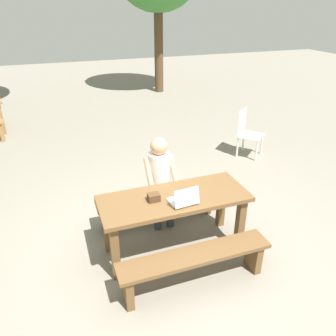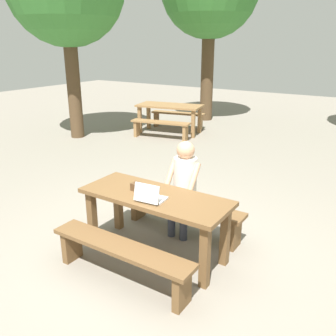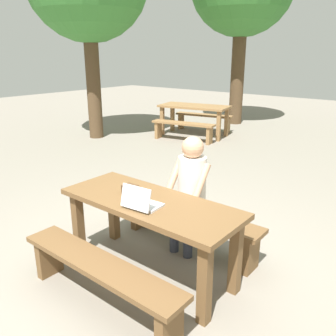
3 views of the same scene
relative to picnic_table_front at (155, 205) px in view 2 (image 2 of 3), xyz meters
name	(u,v)px [view 2 (image 2 of 3)]	position (x,y,z in m)	size (l,w,h in m)	color
ground_plane	(156,253)	(0.00, 0.00, -0.63)	(30.00, 30.00, 0.00)	gray
picnic_table_front	(155,205)	(0.00, 0.00, 0.00)	(1.75, 0.69, 0.76)	brown
bench_near	(121,254)	(0.00, -0.63, -0.31)	(1.67, 0.30, 0.43)	brown
bench_far	(183,209)	(0.00, 0.63, -0.31)	(1.67, 0.30, 0.43)	brown
laptop	(150,196)	(0.05, -0.16, 0.18)	(0.32, 0.28, 0.22)	silver
small_pouch	(138,187)	(-0.25, 0.00, 0.17)	(0.13, 0.11, 0.09)	#4C331E
person_seated	(184,182)	(0.03, 0.59, 0.10)	(0.40, 0.40, 1.25)	#333847
picnic_table_mid	(170,109)	(-3.12, 5.19, 0.03)	(1.86, 1.13, 0.78)	olive
bench_mid_south	(160,126)	(-2.99, 4.54, -0.29)	(1.59, 0.61, 0.45)	olive
bench_mid_north	(178,116)	(-3.26, 5.85, -0.29)	(1.59, 0.61, 0.45)	olive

